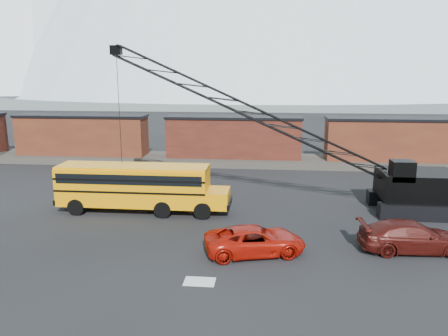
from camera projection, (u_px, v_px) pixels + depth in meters
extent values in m
plane|color=black|center=(202.00, 247.00, 23.58)|extent=(160.00, 160.00, 0.00)
cube|color=white|center=(264.00, 68.00, 351.32)|extent=(800.00, 80.00, 24.00)
cube|color=#48423B|center=(234.00, 160.00, 44.88)|extent=(120.00, 5.00, 0.70)
cube|color=#491C15|center=(82.00, 135.00, 45.93)|extent=(13.50, 2.90, 4.00)
cube|color=black|center=(81.00, 116.00, 45.48)|extent=(13.70, 3.10, 0.25)
cube|color=black|center=(46.00, 151.00, 46.70)|extent=(2.20, 2.40, 0.60)
cube|color=black|center=(122.00, 152.00, 45.89)|extent=(2.20, 2.40, 0.60)
cube|color=#562018|center=(234.00, 138.00, 44.37)|extent=(13.50, 2.90, 4.00)
cube|color=black|center=(234.00, 117.00, 43.93)|extent=(13.70, 3.10, 0.25)
cube|color=black|center=(193.00, 153.00, 45.15)|extent=(2.20, 2.40, 0.60)
cube|color=black|center=(275.00, 155.00, 44.33)|extent=(2.20, 2.40, 0.60)
cube|color=#491C15|center=(396.00, 140.00, 42.82)|extent=(13.50, 2.90, 4.00)
cube|color=black|center=(398.00, 119.00, 42.38)|extent=(13.70, 3.10, 0.25)
cube|color=black|center=(351.00, 156.00, 43.59)|extent=(2.20, 2.40, 0.60)
cube|color=black|center=(439.00, 158.00, 42.78)|extent=(2.20, 2.40, 0.60)
cube|color=silver|center=(200.00, 282.00, 19.64)|extent=(1.40, 0.90, 0.02)
cube|color=orange|center=(134.00, 186.00, 29.18)|extent=(10.00, 2.50, 2.50)
cube|color=orange|center=(217.00, 198.00, 28.79)|extent=(1.60, 2.30, 1.10)
cube|color=orange|center=(133.00, 167.00, 28.90)|extent=(10.00, 2.30, 0.18)
cube|color=black|center=(127.00, 180.00, 27.81)|extent=(9.60, 0.05, 0.65)
cube|color=black|center=(139.00, 171.00, 30.26)|extent=(9.60, 0.05, 0.65)
cube|color=black|center=(230.00, 203.00, 28.77)|extent=(0.15, 2.45, 0.35)
cube|color=black|center=(63.00, 198.00, 29.89)|extent=(0.15, 2.50, 0.35)
cylinder|color=black|center=(76.00, 207.00, 28.69)|extent=(1.10, 0.35, 1.10)
cylinder|color=black|center=(90.00, 197.00, 30.92)|extent=(1.10, 0.35, 1.10)
cylinder|color=black|center=(163.00, 210.00, 28.12)|extent=(1.10, 0.35, 1.10)
cylinder|color=black|center=(170.00, 200.00, 30.36)|extent=(1.10, 0.35, 1.10)
cylinder|color=black|center=(202.00, 211.00, 27.87)|extent=(1.10, 0.35, 1.10)
cylinder|color=black|center=(207.00, 201.00, 30.11)|extent=(1.10, 0.35, 1.10)
imported|color=#AC1308|center=(255.00, 240.00, 22.56)|extent=(5.65, 3.66, 1.45)
imported|color=#400F0B|center=(412.00, 236.00, 22.89)|extent=(5.65, 2.65, 1.60)
cube|color=black|center=(423.00, 212.00, 27.78)|extent=(5.50, 1.00, 1.00)
cube|color=black|center=(407.00, 198.00, 30.89)|extent=(5.50, 1.00, 1.00)
cube|color=black|center=(417.00, 185.00, 29.03)|extent=(4.80, 3.60, 1.80)
cube|color=black|center=(448.00, 182.00, 28.79)|extent=(1.20, 3.80, 1.20)
cube|color=black|center=(402.00, 171.00, 27.74)|extent=(1.40, 1.20, 1.30)
cube|color=black|center=(405.00, 173.00, 27.21)|extent=(1.20, 0.06, 0.90)
cube|color=black|center=(116.00, 50.00, 28.06)|extent=(0.70, 0.50, 0.60)
cylinder|color=black|center=(120.00, 132.00, 29.20)|extent=(0.04, 0.04, 10.31)
cube|color=black|center=(124.00, 203.00, 30.27)|extent=(0.25, 0.25, 0.50)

